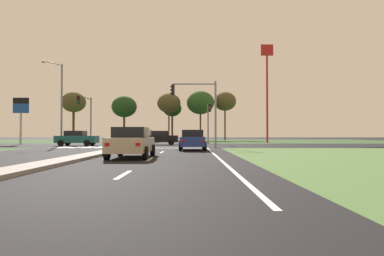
# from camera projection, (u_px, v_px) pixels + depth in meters

# --- Properties ---
(ground_plane) EXTENTS (200.00, 200.00, 0.00)m
(ground_plane) POSITION_uv_depth(u_px,v_px,m) (141.00, 145.00, 34.95)
(ground_plane) COLOR black
(grass_verge_far_left) EXTENTS (35.00, 35.00, 0.01)m
(grass_verge_far_left) POSITION_uv_depth(u_px,v_px,m) (25.00, 141.00, 59.44)
(grass_verge_far_left) COLOR #2D4C28
(grass_verge_far_left) RESTS_ON ground
(grass_verge_far_right) EXTENTS (35.00, 35.00, 0.01)m
(grass_verge_far_right) POSITION_uv_depth(u_px,v_px,m) (300.00, 141.00, 59.45)
(grass_verge_far_right) COLOR #2D4C28
(grass_verge_far_right) RESTS_ON ground
(median_island_near) EXTENTS (1.20, 22.00, 0.14)m
(median_island_near) POSITION_uv_depth(u_px,v_px,m) (81.00, 157.00, 15.95)
(median_island_near) COLOR gray
(median_island_near) RESTS_ON ground
(median_island_far) EXTENTS (1.20, 36.00, 0.14)m
(median_island_far) POSITION_uv_depth(u_px,v_px,m) (162.00, 141.00, 59.95)
(median_island_far) COLOR gray
(median_island_far) RESTS_ON ground
(lane_dash_near) EXTENTS (0.14, 2.00, 0.01)m
(lane_dash_near) POSITION_uv_depth(u_px,v_px,m) (124.00, 175.00, 9.45)
(lane_dash_near) COLOR silver
(lane_dash_near) RESTS_ON ground
(lane_dash_second) EXTENTS (0.14, 2.00, 0.01)m
(lane_dash_second) POSITION_uv_depth(u_px,v_px,m) (150.00, 159.00, 15.45)
(lane_dash_second) COLOR silver
(lane_dash_second) RESTS_ON ground
(lane_dash_third) EXTENTS (0.14, 2.00, 0.01)m
(lane_dash_third) POSITION_uv_depth(u_px,v_px,m) (162.00, 152.00, 21.45)
(lane_dash_third) COLOR silver
(lane_dash_third) RESTS_ON ground
(edge_line_right) EXTENTS (0.14, 24.00, 0.01)m
(edge_line_right) POSITION_uv_depth(u_px,v_px,m) (217.00, 157.00, 16.95)
(edge_line_right) COLOR silver
(edge_line_right) RESTS_ON ground
(stop_bar_near) EXTENTS (6.40, 0.50, 0.01)m
(stop_bar_near) POSITION_uv_depth(u_px,v_px,m) (172.00, 148.00, 27.95)
(stop_bar_near) COLOR silver
(stop_bar_near) RESTS_ON ground
(crosswalk_bar_near) EXTENTS (0.70, 2.80, 0.01)m
(crosswalk_bar_near) POSITION_uv_depth(u_px,v_px,m) (63.00, 147.00, 29.75)
(crosswalk_bar_near) COLOR silver
(crosswalk_bar_near) RESTS_ON ground
(crosswalk_bar_second) EXTENTS (0.70, 2.80, 0.01)m
(crosswalk_bar_second) POSITION_uv_depth(u_px,v_px,m) (76.00, 147.00, 29.75)
(crosswalk_bar_second) COLOR silver
(crosswalk_bar_second) RESTS_ON ground
(crosswalk_bar_third) EXTENTS (0.70, 2.80, 0.01)m
(crosswalk_bar_third) POSITION_uv_depth(u_px,v_px,m) (88.00, 147.00, 29.75)
(crosswalk_bar_third) COLOR silver
(crosswalk_bar_third) RESTS_ON ground
(crosswalk_bar_fourth) EXTENTS (0.70, 2.80, 0.01)m
(crosswalk_bar_fourth) POSITION_uv_depth(u_px,v_px,m) (101.00, 147.00, 29.75)
(crosswalk_bar_fourth) COLOR silver
(crosswalk_bar_fourth) RESTS_ON ground
(crosswalk_bar_fifth) EXTENTS (0.70, 2.80, 0.01)m
(crosswalk_bar_fifth) POSITION_uv_depth(u_px,v_px,m) (113.00, 147.00, 29.75)
(crosswalk_bar_fifth) COLOR silver
(crosswalk_bar_fifth) RESTS_ON ground
(crosswalk_bar_sixth) EXTENTS (0.70, 2.80, 0.01)m
(crosswalk_bar_sixth) POSITION_uv_depth(u_px,v_px,m) (125.00, 147.00, 29.75)
(crosswalk_bar_sixth) COLOR silver
(crosswalk_bar_sixth) RESTS_ON ground
(crosswalk_bar_seventh) EXTENTS (0.70, 2.80, 0.01)m
(crosswalk_bar_seventh) POSITION_uv_depth(u_px,v_px,m) (138.00, 147.00, 29.75)
(crosswalk_bar_seventh) COLOR silver
(crosswalk_bar_seventh) RESTS_ON ground
(crosswalk_bar_eighth) EXTENTS (0.70, 2.80, 0.01)m
(crosswalk_bar_eighth) POSITION_uv_depth(u_px,v_px,m) (150.00, 147.00, 29.75)
(crosswalk_bar_eighth) COLOR silver
(crosswalk_bar_eighth) RESTS_ON ground
(car_blue_near) EXTENTS (1.99, 4.28, 1.54)m
(car_blue_near) POSITION_uv_depth(u_px,v_px,m) (193.00, 140.00, 24.44)
(car_blue_near) COLOR navy
(car_blue_near) RESTS_ON ground
(car_maroon_second) EXTENTS (1.97, 4.18, 1.53)m
(car_maroon_second) POSITION_uv_depth(u_px,v_px,m) (143.00, 137.00, 50.60)
(car_maroon_second) COLOR maroon
(car_maroon_second) RESTS_ON ground
(car_teal_third) EXTENTS (4.23, 2.04, 1.58)m
(car_teal_third) POSITION_uv_depth(u_px,v_px,m) (77.00, 138.00, 33.82)
(car_teal_third) COLOR #19565B
(car_teal_third) RESTS_ON ground
(car_beige_fourth) EXTENTS (2.02, 4.45, 1.55)m
(car_beige_fourth) POSITION_uv_depth(u_px,v_px,m) (132.00, 142.00, 16.44)
(car_beige_fourth) COLOR #BCAD8E
(car_beige_fourth) RESTS_ON ground
(car_black_fifth) EXTENTS (4.23, 1.96, 1.61)m
(car_black_fifth) POSITION_uv_depth(u_px,v_px,m) (160.00, 138.00, 37.29)
(car_black_fifth) COLOR black
(car_black_fifth) RESTS_ON ground
(traffic_signal_far_right) EXTENTS (0.32, 3.91, 5.13)m
(traffic_signal_far_right) POSITION_uv_depth(u_px,v_px,m) (209.00, 116.00, 40.18)
(traffic_signal_far_right) COLOR gray
(traffic_signal_far_right) RESTS_ON ground
(traffic_signal_far_left) EXTENTS (0.32, 4.93, 6.00)m
(traffic_signal_far_left) POSITION_uv_depth(u_px,v_px,m) (87.00, 111.00, 39.91)
(traffic_signal_far_left) COLOR gray
(traffic_signal_far_left) RESTS_ON ground
(traffic_signal_near_right) EXTENTS (4.11, 0.32, 5.92)m
(traffic_signal_near_right) POSITION_uv_depth(u_px,v_px,m) (200.00, 102.00, 28.43)
(traffic_signal_near_right) COLOR gray
(traffic_signal_near_right) RESTS_ON ground
(street_lamp_second) EXTENTS (1.41, 2.23, 8.77)m
(street_lamp_second) POSITION_uv_depth(u_px,v_px,m) (60.00, 99.00, 34.33)
(street_lamp_second) COLOR gray
(street_lamp_second) RESTS_ON ground
(pedestrian_at_median) EXTENTS (0.34, 0.34, 1.74)m
(pedestrian_at_median) POSITION_uv_depth(u_px,v_px,m) (151.00, 134.00, 43.15)
(pedestrian_at_median) COLOR #9E8966
(pedestrian_at_median) RESTS_ON median_island_far
(fastfood_pole_sign) EXTENTS (1.80, 0.40, 14.46)m
(fastfood_pole_sign) POSITION_uv_depth(u_px,v_px,m) (267.00, 73.00, 47.34)
(fastfood_pole_sign) COLOR red
(fastfood_pole_sign) RESTS_ON ground
(fuel_price_totem) EXTENTS (1.80, 0.24, 5.52)m
(fuel_price_totem) POSITION_uv_depth(u_px,v_px,m) (21.00, 110.00, 37.80)
(fuel_price_totem) COLOR silver
(fuel_price_totem) RESTS_ON ground
(treeline_near) EXTENTS (4.79, 4.79, 9.74)m
(treeline_near) POSITION_uv_depth(u_px,v_px,m) (74.00, 102.00, 64.41)
(treeline_near) COLOR #423323
(treeline_near) RESTS_ON ground
(treeline_second) EXTENTS (5.12, 5.12, 9.08)m
(treeline_second) POSITION_uv_depth(u_px,v_px,m) (124.00, 107.00, 65.92)
(treeline_second) COLOR #423323
(treeline_second) RESTS_ON ground
(treeline_third) EXTENTS (4.59, 4.59, 9.35)m
(treeline_third) POSITION_uv_depth(u_px,v_px,m) (169.00, 103.00, 63.40)
(treeline_third) COLOR #423323
(treeline_third) RESTS_ON ground
(treeline_fourth) EXTENTS (3.85, 3.85, 8.21)m
(treeline_fourth) POSITION_uv_depth(u_px,v_px,m) (172.00, 109.00, 66.55)
(treeline_fourth) COLOR #423323
(treeline_fourth) RESTS_ON ground
(treeline_fifth) EXTENTS (5.42, 5.42, 9.79)m
(treeline_fifth) POSITION_uv_depth(u_px,v_px,m) (200.00, 103.00, 63.39)
(treeline_fifth) COLOR #423323
(treeline_fifth) RESTS_ON ground
(treeline_sixth) EXTENTS (4.54, 4.54, 9.92)m
(treeline_sixth) POSITION_uv_depth(u_px,v_px,m) (225.00, 101.00, 65.70)
(treeline_sixth) COLOR #423323
(treeline_sixth) RESTS_ON ground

